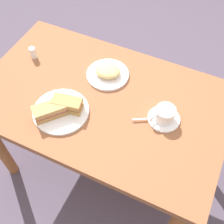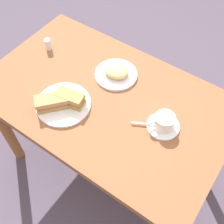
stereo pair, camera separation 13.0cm
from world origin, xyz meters
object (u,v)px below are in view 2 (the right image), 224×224
at_px(dining_table, 105,110).
at_px(salt_shaker, 48,44).
at_px(sandwich_back, 52,102).
at_px(coffee_saucer, 163,126).
at_px(sandwich_front, 70,98).
at_px(spoon, 145,124).
at_px(coffee_cup, 164,121).
at_px(side_plate, 116,75).
at_px(sandwich_plate, 64,104).

xyz_separation_m(dining_table, salt_shaker, (0.46, -0.10, 0.14)).
relative_size(sandwich_back, coffee_saucer, 1.07).
bearing_deg(dining_table, coffee_saucer, -178.21).
xyz_separation_m(dining_table, sandwich_back, (0.16, 0.19, 0.16)).
bearing_deg(sandwich_back, dining_table, -129.76).
xyz_separation_m(sandwich_front, coffee_saucer, (-0.43, -0.14, -0.04)).
xyz_separation_m(sandwich_front, spoon, (-0.36, -0.10, -0.03)).
xyz_separation_m(sandwich_back, salt_shaker, (0.29, -0.29, -0.01)).
xyz_separation_m(coffee_saucer, coffee_cup, (0.00, 0.00, 0.04)).
xyz_separation_m(coffee_saucer, spoon, (0.07, 0.04, 0.01)).
xyz_separation_m(sandwich_front, side_plate, (-0.07, -0.28, -0.04)).
relative_size(sandwich_back, coffee_cup, 1.50).
xyz_separation_m(sandwich_back, spoon, (-0.41, -0.17, -0.03)).
bearing_deg(sandwich_back, coffee_cup, -156.99).
bearing_deg(salt_shaker, sandwich_plate, 141.98).
bearing_deg(coffee_saucer, spoon, 28.81).
xyz_separation_m(sandwich_plate, salt_shaker, (0.32, -0.25, 0.03)).
bearing_deg(dining_table, side_plate, -76.70).
height_order(sandwich_front, side_plate, sandwich_front).
distance_m(sandwich_plate, coffee_cup, 0.48).
relative_size(coffee_saucer, spoon, 1.63).
bearing_deg(side_plate, spoon, 148.01).
bearing_deg(sandwich_front, sandwich_back, 49.87).
height_order(coffee_cup, salt_shaker, coffee_cup).
xyz_separation_m(coffee_saucer, side_plate, (0.35, -0.14, 0.00)).
xyz_separation_m(sandwich_plate, coffee_saucer, (-0.45, -0.17, -0.00)).
height_order(dining_table, salt_shaker, salt_shaker).
bearing_deg(spoon, dining_table, -6.64).
bearing_deg(sandwich_plate, sandwich_back, 51.64).
bearing_deg(side_plate, sandwich_front, 75.32).
distance_m(dining_table, coffee_saucer, 0.34).
relative_size(coffee_saucer, salt_shaker, 2.29).
distance_m(coffee_saucer, spoon, 0.08).
height_order(coffee_cup, side_plate, coffee_cup).
bearing_deg(sandwich_plate, dining_table, -130.10).
relative_size(side_plate, salt_shaker, 3.35).
bearing_deg(coffee_cup, coffee_saucer, -129.53).
xyz_separation_m(coffee_cup, salt_shaker, (0.77, -0.09, -0.01)).
height_order(sandwich_back, spoon, sandwich_back).
relative_size(sandwich_front, salt_shaker, 2.26).
xyz_separation_m(coffee_saucer, salt_shaker, (0.77, -0.09, 0.03)).
relative_size(dining_table, spoon, 13.38).
bearing_deg(coffee_saucer, sandwich_back, 23.09).
bearing_deg(salt_shaker, side_plate, -173.30).
distance_m(sandwich_back, coffee_cup, 0.52).
xyz_separation_m(sandwich_front, salt_shaker, (0.35, -0.23, -0.01)).
distance_m(sandwich_plate, sandwich_back, 0.06).
relative_size(sandwich_plate, sandwich_back, 1.64).
height_order(sandwich_front, coffee_cup, coffee_cup).
distance_m(sandwich_back, coffee_saucer, 0.52).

